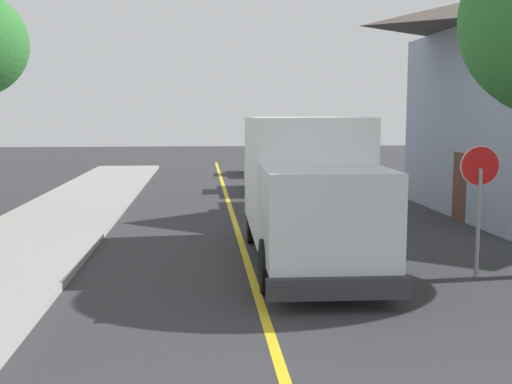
{
  "coord_description": "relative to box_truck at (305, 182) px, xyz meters",
  "views": [
    {
      "loc": [
        -0.99,
        -4.33,
        3.26
      ],
      "look_at": [
        0.31,
        10.47,
        1.4
      ],
      "focal_mm": 43.49,
      "sensor_mm": 36.0,
      "label": 1
    }
  ],
  "objects": [
    {
      "name": "parked_car_mid",
      "position": [
        0.54,
        12.66,
        -0.97
      ],
      "size": [
        1.8,
        4.4,
        1.67
      ],
      "color": "silver",
      "rests_on": "ground"
    },
    {
      "name": "parked_car_near",
      "position": [
        0.74,
        6.8,
        -0.97
      ],
      "size": [
        1.81,
        4.4,
        1.67
      ],
      "color": "#2D4793",
      "rests_on": "ground"
    },
    {
      "name": "centre_line_yellow",
      "position": [
        -1.32,
        0.74,
        -1.76
      ],
      "size": [
        0.16,
        56.0,
        0.01
      ],
      "primitive_type": "cube",
      "color": "gold",
      "rests_on": "ground"
    },
    {
      "name": "stop_sign",
      "position": [
        3.19,
        -1.82,
        0.09
      ],
      "size": [
        0.8,
        0.1,
        2.65
      ],
      "color": "gray",
      "rests_on": "ground"
    },
    {
      "name": "box_truck",
      "position": [
        0.0,
        0.0,
        0.0
      ],
      "size": [
        2.56,
        7.23,
        3.2
      ],
      "color": "white",
      "rests_on": "ground"
    },
    {
      "name": "parked_car_far",
      "position": [
        1.2,
        20.07,
        -0.97
      ],
      "size": [
        1.8,
        4.4,
        1.67
      ],
      "color": "black",
      "rests_on": "ground"
    }
  ]
}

